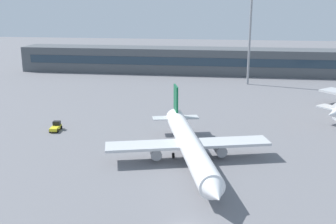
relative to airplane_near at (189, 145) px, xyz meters
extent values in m
plane|color=slate|center=(1.68, 19.31, -2.93)|extent=(400.00, 400.00, 0.00)
cube|color=#4C5156|center=(1.68, 85.12, 1.57)|extent=(141.33, 12.00, 9.00)
cube|color=#263847|center=(1.68, 79.07, 2.02)|extent=(134.27, 0.16, 2.80)
cylinder|color=white|center=(-0.07, 0.24, 0.03)|extent=(11.95, 32.08, 3.41)
cone|color=white|center=(4.68, -16.83, 0.03)|extent=(4.13, 4.49, 3.24)
cone|color=white|center=(-4.76, 17.14, 0.03)|extent=(3.22, 3.93, 2.39)
cube|color=#0C5933|center=(-4.04, 14.53, 4.21)|extent=(1.37, 3.90, 4.94)
cube|color=silver|center=(-4.11, 14.79, 0.21)|extent=(9.33, 4.83, 0.22)
cube|color=silver|center=(-0.31, 1.11, -0.24)|extent=(27.13, 11.38, 0.45)
cylinder|color=gray|center=(-5.50, -0.34, -1.50)|extent=(2.50, 3.25, 1.80)
cylinder|color=gray|center=(4.89, 2.55, -1.50)|extent=(2.50, 3.25, 1.80)
cylinder|color=black|center=(2.97, -10.67, -2.48)|extent=(0.59, 0.96, 0.90)
cylinder|color=black|center=(-2.80, 1.35, -2.48)|extent=(0.59, 0.96, 0.90)
cylinder|color=black|center=(1.70, 2.60, -2.48)|extent=(0.59, 0.96, 0.90)
cone|color=white|center=(27.14, 20.51, 0.68)|extent=(5.02, 4.95, 2.91)
cube|color=yellow|center=(-28.21, 12.73, -2.28)|extent=(1.85, 3.73, 0.60)
cube|color=black|center=(-28.30, 13.62, -1.63)|extent=(1.50, 1.23, 0.90)
cylinder|color=black|center=(-27.55, 14.00, -2.58)|extent=(0.32, 0.72, 0.70)
cylinder|color=black|center=(-29.10, 13.84, -2.58)|extent=(0.32, 0.72, 0.70)
cylinder|color=black|center=(-27.31, 11.61, -2.58)|extent=(0.32, 0.72, 0.70)
cylinder|color=black|center=(-28.87, 11.45, -2.58)|extent=(0.32, 0.72, 0.70)
cylinder|color=gray|center=(12.18, 66.92, 10.85)|extent=(0.70, 0.70, 27.55)
camera|label=1|loc=(5.42, -62.52, 22.48)|focal=44.08mm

